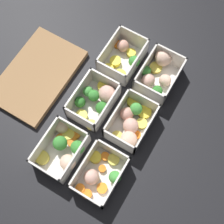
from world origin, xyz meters
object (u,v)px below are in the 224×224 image
container_near_center (131,123)px  container_far_center (96,100)px  container_near_left (100,174)px  container_far_left (63,148)px  container_near_right (158,72)px  container_far_right (123,57)px

container_near_center → container_far_center: (0.01, 0.12, 0.00)m
container_near_left → container_far_left: bearing=85.3°
container_far_left → container_near_right: bearing=-19.0°
container_far_center → container_far_right: size_ratio=1.13×
container_near_right → container_far_center: size_ratio=0.99×
container_near_center → container_far_center: 0.12m
container_near_left → container_far_center: 0.21m
container_near_center → container_far_right: same height
container_near_right → container_far_left: (-0.33, 0.11, -0.00)m
container_near_left → container_near_right: same height
container_near_left → container_far_right: size_ratio=1.03×
container_far_left → container_far_right: same height
container_near_left → container_far_left: 0.12m
container_near_left → container_far_right: (0.33, 0.12, -0.00)m
container_near_center → container_far_center: size_ratio=0.96×
container_near_right → container_far_left: 0.35m
container_near_right → container_far_right: same height
container_near_center → container_near_right: bearing=2.5°
container_near_left → container_far_left: size_ratio=0.97×
container_far_center → container_near_left: bearing=-146.3°
container_near_right → container_far_left: same height
container_far_right → container_far_center: bearing=-178.6°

